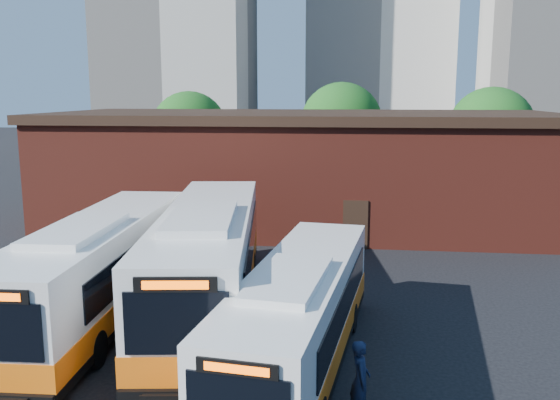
# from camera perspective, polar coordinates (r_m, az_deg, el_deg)

# --- Properties ---
(ground) EXTENTS (220.00, 220.00, 0.00)m
(ground) POSITION_cam_1_polar(r_m,az_deg,el_deg) (16.26, -3.46, -17.15)
(ground) COLOR black
(bus_west) EXTENTS (3.12, 13.03, 3.52)m
(bus_west) POSITION_cam_1_polar(r_m,az_deg,el_deg) (20.68, -17.01, -6.72)
(bus_west) COLOR white
(bus_west) RESTS_ON ground
(bus_midwest) EXTENTS (4.59, 14.20, 3.81)m
(bus_midwest) POSITION_cam_1_polar(r_m,az_deg,el_deg) (20.49, -6.89, -6.11)
(bus_midwest) COLOR white
(bus_midwest) RESTS_ON ground
(bus_mideast) EXTENTS (3.74, 11.56, 3.10)m
(bus_mideast) POSITION_cam_1_polar(r_m,az_deg,el_deg) (16.37, 1.92, -11.52)
(bus_mideast) COLOR white
(bus_mideast) RESTS_ON ground
(transit_worker) EXTENTS (0.49, 0.72, 1.90)m
(transit_worker) POSITION_cam_1_polar(r_m,az_deg,el_deg) (14.41, 7.74, -16.76)
(transit_worker) COLOR #121B35
(transit_worker) RESTS_ON ground
(depot_building) EXTENTS (28.60, 12.60, 6.40)m
(depot_building) POSITION_cam_1_polar(r_m,az_deg,el_deg) (34.56, 2.25, 3.23)
(depot_building) COLOR maroon
(depot_building) RESTS_ON ground
(tree_west) EXTENTS (6.00, 6.00, 7.65)m
(tree_west) POSITION_cam_1_polar(r_m,az_deg,el_deg) (47.97, -8.71, 6.75)
(tree_west) COLOR #382314
(tree_west) RESTS_ON ground
(tree_mid) EXTENTS (6.56, 6.56, 8.36)m
(tree_mid) POSITION_cam_1_polar(r_m,az_deg,el_deg) (48.27, 5.92, 7.35)
(tree_mid) COLOR #382314
(tree_mid) RESTS_ON ground
(tree_east) EXTENTS (6.24, 6.24, 7.96)m
(tree_east) POSITION_cam_1_polar(r_m,az_deg,el_deg) (46.47, 19.65, 6.39)
(tree_east) COLOR #382314
(tree_east) RESTS_ON ground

